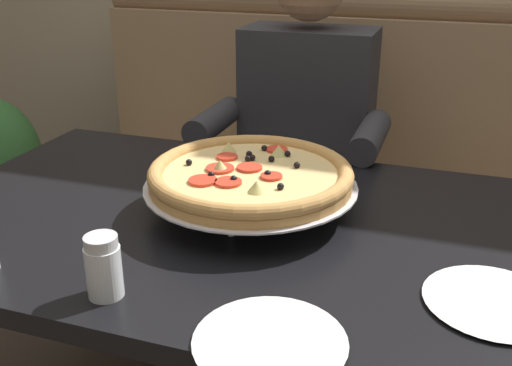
{
  "coord_description": "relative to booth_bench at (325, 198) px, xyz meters",
  "views": [
    {
      "loc": [
        0.4,
        -1.04,
        1.28
      ],
      "look_at": [
        0.01,
        0.1,
        0.77
      ],
      "focal_mm": 41.69,
      "sensor_mm": 36.0,
      "label": 1
    }
  ],
  "objects": [
    {
      "name": "booth_bench",
      "position": [
        0.0,
        0.0,
        0.0
      ],
      "size": [
        1.87,
        0.78,
        1.13
      ],
      "color": "#937556",
      "rests_on": "ground_plane"
    },
    {
      "name": "dining_table",
      "position": [
        0.0,
        -0.89,
        0.25
      ],
      "size": [
        1.38,
        0.85,
        0.73
      ],
      "color": "black",
      "rests_on": "ground_plane"
    },
    {
      "name": "diner_main",
      "position": [
        -0.04,
        -0.27,
        0.31
      ],
      "size": [
        0.54,
        0.64,
        1.27
      ],
      "color": "#2D3342",
      "rests_on": "ground_plane"
    },
    {
      "name": "pizza",
      "position": [
        0.01,
        -0.85,
        0.41
      ],
      "size": [
        0.45,
        0.45,
        0.12
      ],
      "color": "silver",
      "rests_on": "dining_table"
    },
    {
      "name": "shaker_pepper_flakes",
      "position": [
        -0.1,
        -1.23,
        0.38
      ],
      "size": [
        0.06,
        0.06,
        0.11
      ],
      "color": "white",
      "rests_on": "dining_table"
    },
    {
      "name": "plate_near_left",
      "position": [
        0.19,
        -1.26,
        0.34
      ],
      "size": [
        0.23,
        0.23,
        0.02
      ],
      "color": "white",
      "rests_on": "dining_table"
    },
    {
      "name": "plate_near_right",
      "position": [
        0.5,
        -1.05,
        0.34
      ],
      "size": [
        0.22,
        0.22,
        0.02
      ],
      "color": "white",
      "rests_on": "dining_table"
    }
  ]
}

